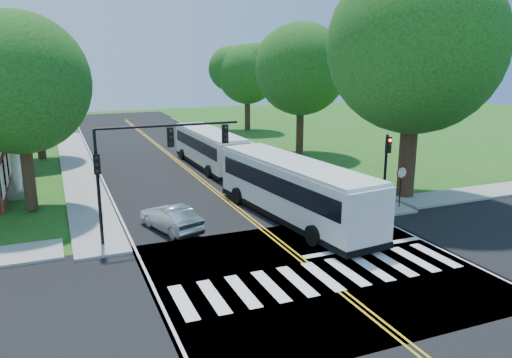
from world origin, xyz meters
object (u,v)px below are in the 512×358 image
signal_ne (386,161)px  bus_lead (294,189)px  suv (285,179)px  bus_follow (209,148)px  signal_nw (147,155)px  dark_sedan (294,176)px  hatchback (171,218)px

signal_ne → bus_lead: signal_ne is taller
bus_lead → suv: (2.63, 6.56, -1.16)m
bus_follow → suv: bearing=107.4°
signal_nw → bus_follow: bearing=63.0°
bus_lead → dark_sedan: bus_lead is taller
bus_lead → bus_follow: (-0.29, 15.04, -0.17)m
bus_follow → signal_ne: bearing=110.4°
signal_ne → hatchback: size_ratio=1.04×
signal_nw → signal_ne: (14.06, 0.01, -1.41)m
dark_sedan → bus_follow: bearing=-78.6°
hatchback → bus_lead: bearing=156.5°
signal_nw → hatchback: (1.26, 1.06, -3.67)m
suv → hatchback: bearing=28.3°
hatchback → dark_sedan: 12.01m
dark_sedan → signal_ne: bearing=95.8°
bus_follow → dark_sedan: (3.77, -8.25, -0.96)m
signal_ne → signal_nw: bearing=-180.0°
hatchback → dark_sedan: hatchback is taller
suv → dark_sedan: size_ratio=0.98×
suv → bus_follow: bearing=-74.4°
bus_lead → bus_follow: bus_lead is taller
bus_lead → dark_sedan: bearing=-123.8°
signal_nw → hatchback: size_ratio=1.69×
bus_lead → suv: bearing=-118.6°
bus_lead → dark_sedan: size_ratio=2.98×
bus_lead → dark_sedan: 7.71m
hatchback → suv: hatchback is taller
suv → dark_sedan: 0.88m
signal_nw → bus_follow: (7.84, 15.41, -2.77)m
signal_nw → suv: 13.34m
dark_sedan → bus_lead: bearing=49.7°
signal_ne → bus_lead: bearing=176.5°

